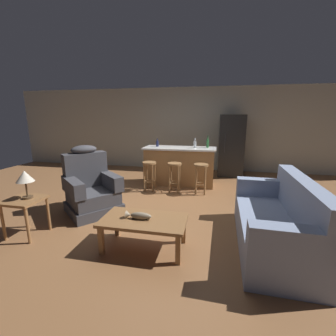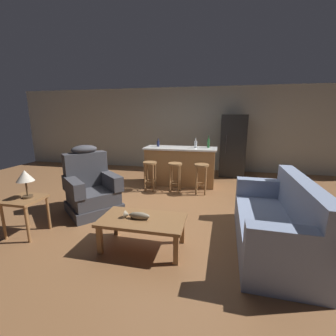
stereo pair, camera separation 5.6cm
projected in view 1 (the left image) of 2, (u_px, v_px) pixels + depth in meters
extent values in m
plane|color=brown|center=(169.00, 203.00, 4.54)|extent=(12.00, 12.00, 0.00)
cube|color=#B2B2A3|center=(188.00, 129.00, 7.23)|extent=(12.00, 0.05, 2.60)
cube|color=olive|center=(144.00, 220.00, 2.91)|extent=(1.10, 0.60, 0.04)
cube|color=olive|center=(101.00, 240.00, 2.82)|extent=(0.06, 0.06, 0.38)
cube|color=olive|center=(178.00, 249.00, 2.63)|extent=(0.06, 0.06, 0.38)
cube|color=olive|center=(117.00, 223.00, 3.28)|extent=(0.06, 0.06, 0.38)
cube|color=olive|center=(184.00, 230.00, 3.09)|extent=(0.06, 0.06, 0.38)
cube|color=#4C3823|center=(141.00, 219.00, 2.89)|extent=(0.22, 0.07, 0.01)
ellipsoid|color=gray|center=(141.00, 216.00, 2.88)|extent=(0.28, 0.09, 0.09)
cone|color=gray|center=(128.00, 215.00, 2.92)|extent=(0.06, 0.10, 0.10)
cube|color=#8493B2|center=(271.00, 239.00, 3.03)|extent=(0.90, 1.93, 0.20)
cube|color=#8493B2|center=(272.00, 224.00, 2.98)|extent=(0.90, 1.93, 0.22)
cube|color=#8493B2|center=(303.00, 200.00, 2.83)|extent=(0.26, 1.91, 0.52)
cube|color=#8493B2|center=(294.00, 241.00, 2.12)|extent=(0.85, 0.23, 0.28)
cube|color=#8493B2|center=(263.00, 187.00, 3.73)|extent=(0.85, 0.23, 0.28)
cube|color=#3D3D42|center=(94.00, 207.00, 4.10)|extent=(1.18, 1.18, 0.18)
cube|color=#3D3D42|center=(93.00, 196.00, 4.05)|extent=(1.10, 1.09, 0.24)
cube|color=#3D3D42|center=(86.00, 170.00, 4.18)|extent=(0.67, 0.73, 0.64)
ellipsoid|color=#3D3D42|center=(84.00, 150.00, 4.10)|extent=(0.50, 0.52, 0.16)
cube|color=#3D3D42|center=(110.00, 180.00, 4.17)|extent=(0.72, 0.66, 0.26)
cube|color=#3D3D42|center=(73.00, 187.00, 3.78)|extent=(0.72, 0.66, 0.26)
cube|color=olive|center=(24.00, 200.00, 3.21)|extent=(0.48, 0.48, 0.04)
cylinder|color=olive|center=(3.00, 223.00, 3.12)|extent=(0.04, 0.04, 0.52)
cylinder|color=olive|center=(28.00, 226.00, 3.05)|extent=(0.04, 0.04, 0.52)
cylinder|color=olive|center=(26.00, 211.00, 3.51)|extent=(0.04, 0.04, 0.52)
cylinder|color=olive|center=(48.00, 214.00, 3.43)|extent=(0.04, 0.04, 0.52)
cylinder|color=#4C3823|center=(28.00, 197.00, 3.23)|extent=(0.14, 0.14, 0.03)
cylinder|color=#4C3823|center=(27.00, 189.00, 3.20)|extent=(0.02, 0.02, 0.22)
cone|color=beige|center=(25.00, 176.00, 3.16)|extent=(0.24, 0.24, 0.16)
cube|color=#9E7042|center=(180.00, 167.00, 5.73)|extent=(1.71, 0.63, 0.91)
cube|color=silver|center=(180.00, 148.00, 5.62)|extent=(1.80, 0.70, 0.04)
cylinder|color=olive|center=(149.00, 163.00, 5.20)|extent=(0.32, 0.32, 0.04)
torus|color=olive|center=(150.00, 181.00, 5.30)|extent=(0.23, 0.23, 0.02)
cylinder|color=olive|center=(144.00, 178.00, 5.20)|extent=(0.04, 0.04, 0.64)
cylinder|color=olive|center=(152.00, 178.00, 5.16)|extent=(0.04, 0.04, 0.64)
cylinder|color=olive|center=(147.00, 176.00, 5.39)|extent=(0.04, 0.04, 0.64)
cylinder|color=olive|center=(155.00, 176.00, 5.35)|extent=(0.04, 0.04, 0.64)
cylinder|color=olive|center=(175.00, 164.00, 5.08)|extent=(0.32, 0.32, 0.04)
torus|color=olive|center=(174.00, 182.00, 5.18)|extent=(0.23, 0.23, 0.02)
cylinder|color=olive|center=(169.00, 179.00, 5.09)|extent=(0.04, 0.04, 0.64)
cylinder|color=olive|center=(178.00, 180.00, 5.05)|extent=(0.04, 0.04, 0.64)
cylinder|color=olive|center=(171.00, 177.00, 5.28)|extent=(0.04, 0.04, 0.64)
cylinder|color=olive|center=(179.00, 177.00, 5.24)|extent=(0.04, 0.04, 0.64)
cylinder|color=olive|center=(201.00, 165.00, 4.97)|extent=(0.32, 0.32, 0.04)
torus|color=olive|center=(200.00, 184.00, 5.07)|extent=(0.23, 0.23, 0.02)
cylinder|color=olive|center=(196.00, 181.00, 4.97)|extent=(0.04, 0.04, 0.64)
cylinder|color=olive|center=(205.00, 181.00, 4.93)|extent=(0.04, 0.04, 0.64)
cylinder|color=olive|center=(196.00, 178.00, 5.16)|extent=(0.04, 0.04, 0.64)
cylinder|color=olive|center=(205.00, 179.00, 5.12)|extent=(0.04, 0.04, 0.64)
cube|color=black|center=(231.00, 146.00, 6.52)|extent=(0.70, 0.66, 1.76)
cylinder|color=#333338|center=(225.00, 144.00, 6.20)|extent=(0.02, 0.02, 0.50)
cylinder|color=#2D6B38|center=(208.00, 143.00, 5.57)|extent=(0.06, 0.06, 0.21)
cylinder|color=#2D6B38|center=(208.00, 137.00, 5.54)|extent=(0.02, 0.02, 0.09)
cylinder|color=silver|center=(195.00, 144.00, 5.53)|extent=(0.07, 0.07, 0.17)
cylinder|color=silver|center=(195.00, 140.00, 5.50)|extent=(0.03, 0.03, 0.07)
cylinder|color=#23284C|center=(157.00, 144.00, 5.79)|extent=(0.07, 0.07, 0.14)
cylinder|color=#23284C|center=(157.00, 140.00, 5.77)|extent=(0.03, 0.03, 0.06)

